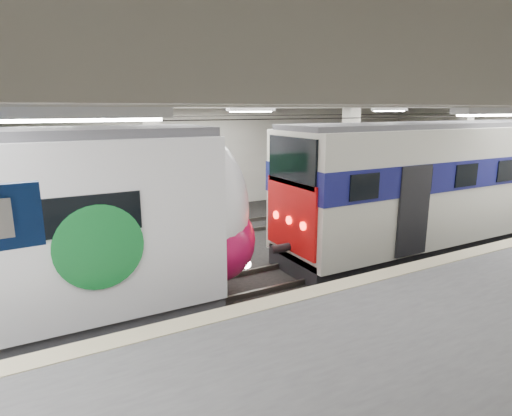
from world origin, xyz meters
TOP-DOWN VIEW (x-y plane):
  - station_hall at (0.00, -1.74)m, footprint 36.00×24.00m
  - older_rer at (7.03, 0.00)m, footprint 13.72×3.03m

SIDE VIEW (x-z plane):
  - older_rer at x=7.03m, z-range 0.11..4.62m
  - station_hall at x=0.00m, z-range 0.37..6.12m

